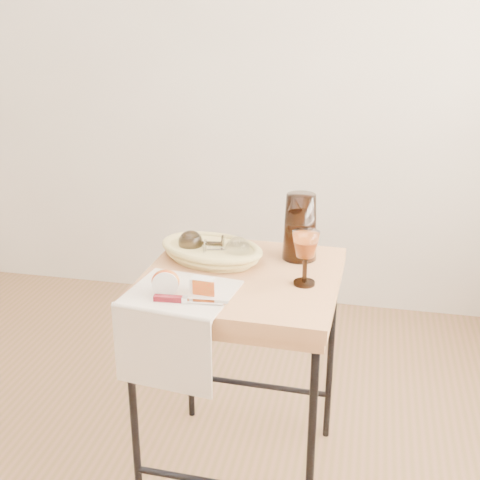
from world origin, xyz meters
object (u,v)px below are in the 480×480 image
(tea_towel, at_px, (181,293))
(apple_half, at_px, (166,282))
(table_knife, at_px, (188,300))
(side_table, at_px, (241,379))
(pitcher, at_px, (300,227))
(bread_basket, at_px, (212,253))
(goblet_lying_b, at_px, (224,248))
(wine_goblet, at_px, (305,258))
(goblet_lying_a, at_px, (204,243))

(tea_towel, xyz_separation_m, apple_half, (-0.04, -0.02, 0.04))
(tea_towel, bearing_deg, table_knife, -49.85)
(tea_towel, distance_m, apple_half, 0.06)
(side_table, bearing_deg, pitcher, 46.71)
(tea_towel, bearing_deg, pitcher, 55.85)
(bread_basket, xyz_separation_m, apple_half, (-0.06, -0.28, 0.02))
(goblet_lying_b, relative_size, wine_goblet, 0.77)
(side_table, distance_m, goblet_lying_b, 0.44)
(side_table, xyz_separation_m, pitcher, (0.16, 0.17, 0.49))
(pitcher, distance_m, wine_goblet, 0.21)
(bread_basket, bearing_deg, apple_half, -84.61)
(bread_basket, distance_m, goblet_lying_b, 0.06)
(goblet_lying_b, xyz_separation_m, apple_half, (-0.11, -0.26, -0.01))
(tea_towel, distance_m, goblet_lying_b, 0.26)
(bread_basket, relative_size, wine_goblet, 1.86)
(side_table, relative_size, tea_towel, 2.57)
(goblet_lying_a, distance_m, wine_goblet, 0.37)
(bread_basket, xyz_separation_m, table_knife, (0.02, -0.32, -0.01))
(goblet_lying_b, bearing_deg, wine_goblet, -29.53)
(bread_basket, height_order, table_knife, bread_basket)
(tea_towel, relative_size, wine_goblet, 1.75)
(tea_towel, distance_m, table_knife, 0.07)
(bread_basket, relative_size, pitcher, 1.22)
(bread_basket, height_order, wine_goblet, wine_goblet)
(tea_towel, height_order, pitcher, pitcher)
(tea_towel, bearing_deg, bread_basket, 92.05)
(wine_goblet, relative_size, table_knife, 0.82)
(pitcher, distance_m, table_knife, 0.49)
(wine_goblet, distance_m, table_knife, 0.37)
(tea_towel, relative_size, apple_half, 3.67)
(goblet_lying_a, relative_size, pitcher, 0.51)
(side_table, bearing_deg, wine_goblet, -9.52)
(goblet_lying_a, bearing_deg, tea_towel, 83.58)
(goblet_lying_b, xyz_separation_m, wine_goblet, (0.27, -0.10, 0.03))
(goblet_lying_b, xyz_separation_m, pitcher, (0.23, 0.10, 0.06))
(bread_basket, bearing_deg, wine_goblet, -3.53)
(tea_towel, height_order, goblet_lying_b, goblet_lying_b)
(goblet_lying_b, xyz_separation_m, table_knife, (-0.03, -0.31, -0.04))
(bread_basket, relative_size, apple_half, 3.89)
(side_table, relative_size, pitcher, 2.95)
(tea_towel, height_order, wine_goblet, wine_goblet)
(bread_basket, relative_size, goblet_lying_b, 2.42)
(goblet_lying_a, bearing_deg, pitcher, -175.30)
(pitcher, xyz_separation_m, wine_goblet, (0.04, -0.20, -0.02))
(pitcher, relative_size, wine_goblet, 1.53)
(side_table, distance_m, wine_goblet, 0.51)
(tea_towel, bearing_deg, side_table, 57.96)
(tea_towel, distance_m, pitcher, 0.47)
(side_table, xyz_separation_m, tea_towel, (-0.14, -0.17, 0.38))
(side_table, xyz_separation_m, bread_basket, (-0.12, 0.09, 0.41))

